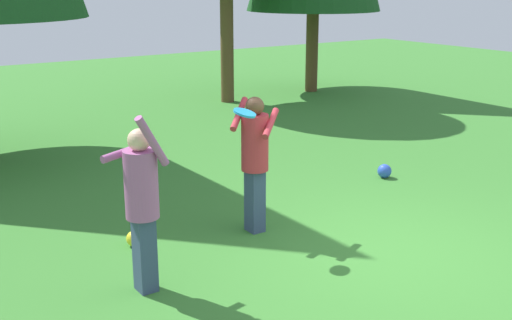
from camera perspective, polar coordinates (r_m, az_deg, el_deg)
ground_plane at (r=7.77m, az=11.78°, el=-8.22°), size 40.00×40.00×0.00m
person_thrower at (r=6.50m, az=-10.13°, el=-3.19°), size 0.60×0.59×1.90m
person_catcher at (r=7.95m, az=-0.10°, el=0.65°), size 0.76×0.75×1.74m
frisbee at (r=7.37m, az=-1.02°, el=4.22°), size 0.38×0.38×0.10m
ball_blue at (r=10.59m, az=11.36°, el=-0.97°), size 0.23×0.23×0.23m
ball_yellow at (r=7.93m, az=-10.78°, el=-6.88°), size 0.19×0.19×0.19m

